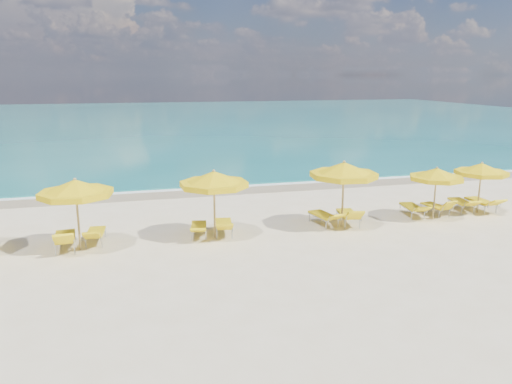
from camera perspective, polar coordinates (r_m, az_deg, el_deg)
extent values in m
plane|color=beige|center=(17.86, 1.23, -4.82)|extent=(120.00, 120.00, 0.00)
cube|color=#126A68|center=(64.73, -10.62, 8.09)|extent=(120.00, 80.00, 0.30)
cube|color=tan|center=(24.81, -3.46, 0.31)|extent=(120.00, 2.60, 0.01)
cube|color=white|center=(25.57, -3.82, 0.70)|extent=(120.00, 1.20, 0.03)
cube|color=white|center=(33.81, -16.77, 3.24)|extent=(14.00, 0.36, 0.05)
cube|color=white|center=(42.63, 2.73, 5.75)|extent=(18.00, 0.30, 0.05)
cylinder|color=tan|center=(16.94, -19.69, -2.58)|extent=(0.07, 0.07, 2.28)
cone|color=yellow|center=(16.72, -19.94, 0.58)|extent=(2.81, 2.81, 0.46)
cylinder|color=yellow|center=(16.76, -19.89, -0.16)|extent=(2.83, 2.83, 0.18)
sphere|color=tan|center=(16.67, -20.01, 1.37)|extent=(0.10, 0.10, 0.10)
cylinder|color=tan|center=(17.22, -4.78, -1.54)|extent=(0.07, 0.07, 2.31)
cone|color=yellow|center=(17.00, -4.84, 1.62)|extent=(3.00, 3.00, 0.46)
cylinder|color=yellow|center=(17.04, -4.83, 0.88)|extent=(3.03, 3.03, 0.18)
sphere|color=tan|center=(16.95, -4.86, 2.41)|extent=(0.10, 0.10, 0.10)
cylinder|color=tan|center=(18.59, 9.89, -0.43)|extent=(0.08, 0.08, 2.41)
cone|color=yellow|center=(18.38, 10.02, 2.65)|extent=(3.07, 3.07, 0.48)
cylinder|color=yellow|center=(18.43, 9.99, 1.92)|extent=(3.10, 3.10, 0.19)
sphere|color=tan|center=(18.34, 10.05, 3.40)|extent=(0.11, 0.11, 0.11)
cylinder|color=tan|center=(20.63, 19.76, -0.25)|extent=(0.06, 0.06, 2.01)
cone|color=yellow|center=(20.46, 19.94, 2.05)|extent=(2.26, 2.26, 0.40)
cylinder|color=yellow|center=(20.50, 19.90, 1.51)|extent=(2.28, 2.28, 0.16)
sphere|color=tan|center=(20.42, 19.99, 2.61)|extent=(0.09, 0.09, 0.09)
cylinder|color=tan|center=(22.30, 24.18, 0.36)|extent=(0.06, 0.06, 2.03)
cone|color=yellow|center=(22.14, 24.39, 2.51)|extent=(2.35, 2.35, 0.41)
cylinder|color=yellow|center=(22.18, 24.34, 2.01)|extent=(2.37, 2.37, 0.16)
sphere|color=tan|center=(22.11, 24.44, 3.04)|extent=(0.09, 0.09, 0.09)
cube|color=yellow|center=(17.48, -20.99, -4.78)|extent=(0.71, 1.41, 0.08)
cube|color=yellow|center=(16.53, -21.13, -5.04)|extent=(0.65, 0.59, 0.47)
cube|color=yellow|center=(17.76, -17.85, -4.40)|extent=(0.63, 1.25, 0.07)
cube|color=yellow|center=(16.92, -18.24, -4.74)|extent=(0.58, 0.56, 0.37)
cube|color=yellow|center=(17.73, -6.56, -3.89)|extent=(0.72, 1.25, 0.07)
cube|color=yellow|center=(16.89, -6.64, -4.35)|extent=(0.61, 0.62, 0.29)
cube|color=yellow|center=(17.86, -3.72, -3.62)|extent=(0.74, 1.33, 0.08)
cube|color=yellow|center=(16.96, -3.59, -3.99)|extent=(0.64, 0.63, 0.37)
cube|color=yellow|center=(19.07, 7.65, -2.60)|extent=(0.80, 1.36, 0.08)
cube|color=yellow|center=(18.32, 9.19, -2.84)|extent=(0.66, 0.66, 0.36)
cube|color=yellow|center=(19.30, 10.45, -2.46)|extent=(0.81, 1.42, 0.08)
cube|color=yellow|center=(18.41, 11.22, -2.63)|extent=(0.68, 0.64, 0.45)
cube|color=yellow|center=(21.04, 17.38, -1.61)|extent=(0.74, 1.33, 0.08)
cube|color=yellow|center=(20.22, 18.41, -1.88)|extent=(0.64, 0.64, 0.33)
cube|color=yellow|center=(21.57, 19.75, -1.50)|extent=(0.63, 1.22, 0.07)
cube|color=yellow|center=(20.96, 21.13, -1.46)|extent=(0.56, 0.48, 0.45)
cube|color=yellow|center=(22.59, 22.35, -1.02)|extent=(0.75, 1.33, 0.08)
cube|color=yellow|center=(21.80, 23.46, -1.22)|extent=(0.64, 0.64, 0.34)
cube|color=yellow|center=(22.94, 24.25, -0.93)|extent=(0.60, 1.33, 0.08)
cube|color=yellow|center=(22.21, 25.75, -1.10)|extent=(0.60, 0.59, 0.38)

